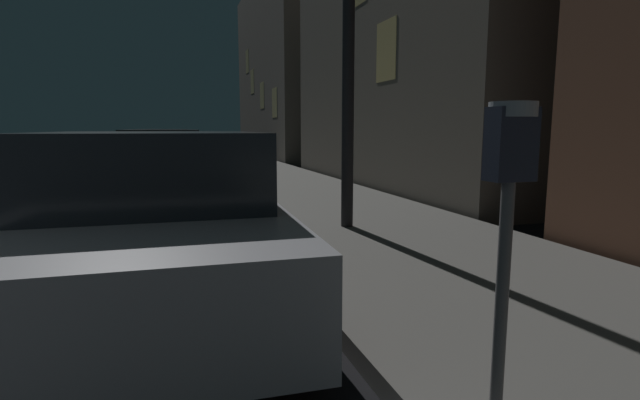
# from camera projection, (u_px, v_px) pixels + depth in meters

# --- Properties ---
(parking_meter) EXTENTS (0.19, 0.19, 1.42)m
(parking_meter) POSITION_uv_depth(u_px,v_px,m) (508.00, 187.00, 1.98)
(parking_meter) COLOR #59595B
(parking_meter) RESTS_ON sidewalk
(car_silver) EXTENTS (2.23, 4.52, 1.43)m
(car_silver) POSITION_uv_depth(u_px,v_px,m) (157.00, 219.00, 4.04)
(car_silver) COLOR #B7B7BF
(car_silver) RESTS_ON ground
(car_green) EXTENTS (2.13, 4.28, 1.43)m
(car_green) POSITION_uv_depth(u_px,v_px,m) (162.00, 163.00, 10.56)
(car_green) COLOR #19592D
(car_green) RESTS_ON ground
(car_blue) EXTENTS (2.17, 4.07, 1.43)m
(car_blue) POSITION_uv_depth(u_px,v_px,m) (163.00, 151.00, 16.30)
(car_blue) COLOR navy
(car_blue) RESTS_ON ground
(building_mid) EXTENTS (7.55, 9.82, 8.93)m
(building_mid) POSITION_uv_depth(u_px,v_px,m) (495.00, 9.00, 12.20)
(building_mid) COLOR #6B6056
(building_mid) RESTS_ON ground
(building_far) EXTENTS (6.39, 11.48, 8.54)m
(building_far) POSITION_uv_depth(u_px,v_px,m) (319.00, 72.00, 24.24)
(building_far) COLOR #6B6056
(building_far) RESTS_ON ground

